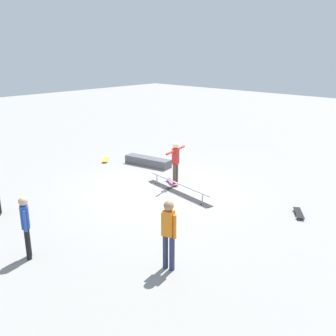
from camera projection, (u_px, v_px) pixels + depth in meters
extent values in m
plane|color=gray|center=(161.00, 191.00, 13.08)|extent=(60.00, 60.00, 0.00)
cube|color=black|center=(178.00, 193.00, 12.94)|extent=(3.17, 0.73, 0.01)
cylinder|color=#B7B7BC|center=(202.00, 199.00, 11.98)|extent=(0.04, 0.04, 0.34)
cylinder|color=#B7B7BC|center=(157.00, 179.00, 13.79)|extent=(0.04, 0.04, 0.34)
cylinder|color=#B7B7BC|center=(178.00, 184.00, 12.84)|extent=(2.98, 0.52, 0.05)
cube|color=#595960|center=(148.00, 161.00, 15.93)|extent=(2.11, 0.84, 0.34)
cylinder|color=brown|center=(177.00, 174.00, 13.61)|extent=(0.14, 0.14, 0.80)
cylinder|color=brown|center=(174.00, 175.00, 13.48)|extent=(0.14, 0.14, 0.80)
cube|color=red|center=(176.00, 156.00, 13.34)|extent=(0.23, 0.24, 0.57)
sphere|color=beige|center=(176.00, 145.00, 13.23)|extent=(0.22, 0.22, 0.22)
cylinder|color=red|center=(181.00, 148.00, 13.59)|extent=(0.19, 0.53, 0.07)
cylinder|color=red|center=(170.00, 153.00, 12.97)|extent=(0.19, 0.53, 0.07)
cube|color=#E05993|center=(172.00, 182.00, 13.80)|extent=(0.80, 0.54, 0.02)
cylinder|color=white|center=(166.00, 181.00, 14.02)|extent=(0.06, 0.05, 0.05)
cylinder|color=white|center=(172.00, 180.00, 14.09)|extent=(0.06, 0.05, 0.05)
cylinder|color=white|center=(171.00, 186.00, 13.53)|extent=(0.06, 0.05, 0.05)
cylinder|color=white|center=(177.00, 185.00, 13.61)|extent=(0.06, 0.05, 0.05)
cylinder|color=#2D3351|center=(165.00, 251.00, 8.41)|extent=(0.15, 0.15, 0.82)
cylinder|color=#2D3351|center=(172.00, 253.00, 8.33)|extent=(0.15, 0.15, 0.82)
cube|color=orange|center=(169.00, 223.00, 8.16)|extent=(0.25, 0.24, 0.58)
sphere|color=#A87A56|center=(169.00, 206.00, 8.04)|extent=(0.22, 0.22, 0.22)
cylinder|color=orange|center=(163.00, 224.00, 8.24)|extent=(0.09, 0.09, 0.55)
cylinder|color=orange|center=(175.00, 227.00, 8.11)|extent=(0.09, 0.09, 0.55)
cylinder|color=black|center=(28.00, 244.00, 8.76)|extent=(0.15, 0.15, 0.77)
cylinder|color=black|center=(28.00, 241.00, 8.90)|extent=(0.15, 0.15, 0.77)
cube|color=#2D51B7|center=(25.00, 217.00, 8.63)|extent=(0.26, 0.25, 0.54)
sphere|color=tan|center=(23.00, 201.00, 8.52)|extent=(0.21, 0.21, 0.21)
cylinder|color=#2D51B7|center=(25.00, 221.00, 8.52)|extent=(0.10, 0.10, 0.51)
cylinder|color=#2D51B7|center=(25.00, 216.00, 8.77)|extent=(0.10, 0.10, 0.51)
cube|color=black|center=(299.00, 213.00, 11.19)|extent=(0.62, 0.77, 0.02)
cylinder|color=white|center=(304.00, 218.00, 10.93)|extent=(0.06, 0.06, 0.05)
cylinder|color=white|center=(296.00, 218.00, 10.96)|extent=(0.06, 0.06, 0.05)
cylinder|color=white|center=(301.00, 211.00, 11.44)|extent=(0.06, 0.06, 0.05)
cylinder|color=white|center=(293.00, 210.00, 11.48)|extent=(0.06, 0.06, 0.05)
cube|color=yellow|center=(106.00, 159.00, 16.59)|extent=(0.71, 0.70, 0.02)
cylinder|color=white|center=(104.00, 159.00, 16.86)|extent=(0.06, 0.06, 0.05)
cylinder|color=white|center=(109.00, 159.00, 16.87)|extent=(0.06, 0.06, 0.05)
cylinder|color=white|center=(102.00, 162.00, 16.35)|extent=(0.06, 0.06, 0.05)
cylinder|color=white|center=(108.00, 162.00, 16.35)|extent=(0.06, 0.06, 0.05)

